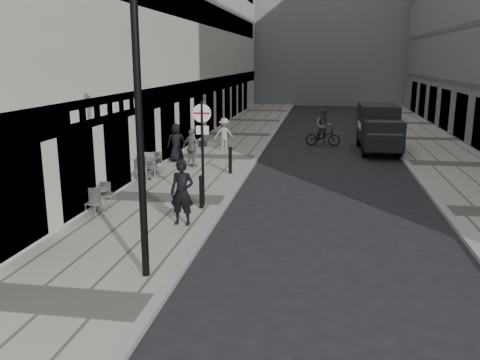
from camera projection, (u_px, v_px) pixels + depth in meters
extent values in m
cube|color=gray|center=(215.00, 158.00, 24.65)|extent=(4.00, 60.00, 0.12)
cube|color=gray|center=(453.00, 165.00, 22.93)|extent=(4.00, 60.00, 0.12)
cube|color=slate|center=(313.00, 3.00, 58.06)|extent=(24.00, 16.00, 22.00)
imported|color=black|center=(182.00, 193.00, 14.29)|extent=(0.71, 0.49, 1.87)
cylinder|color=black|center=(203.00, 154.00, 15.95)|extent=(0.09, 0.09, 3.36)
cylinder|color=white|center=(202.00, 113.00, 15.65)|extent=(0.58, 0.06, 0.58)
cube|color=#B21414|center=(202.00, 113.00, 15.63)|extent=(0.53, 0.04, 0.06)
cube|color=white|center=(202.00, 130.00, 15.80)|extent=(0.40, 0.05, 0.27)
cylinder|color=black|center=(140.00, 141.00, 10.40)|extent=(0.16, 0.16, 5.91)
cylinder|color=black|center=(201.00, 193.00, 15.97)|extent=(0.13, 0.13, 1.00)
cylinder|color=black|center=(230.00, 161.00, 20.87)|extent=(0.14, 0.14, 1.03)
cylinder|color=black|center=(365.00, 149.00, 25.06)|extent=(0.28, 0.76, 0.75)
cylinder|color=black|center=(399.00, 150.00, 24.83)|extent=(0.28, 0.76, 0.75)
cylinder|color=black|center=(359.00, 140.00, 28.14)|extent=(0.28, 0.76, 0.75)
cylinder|color=black|center=(390.00, 140.00, 27.91)|extent=(0.28, 0.76, 0.75)
cube|color=black|center=(377.00, 122.00, 27.05)|extent=(1.94, 3.41, 1.88)
cube|color=black|center=(383.00, 134.00, 24.67)|extent=(1.91, 1.72, 1.32)
cube|color=#1E2328|center=(386.00, 128.00, 23.91)|extent=(1.65, 0.36, 0.69)
imported|color=black|center=(323.00, 137.00, 28.34)|extent=(1.96, 0.82, 1.01)
imported|color=#56555A|center=(323.00, 126.00, 28.19)|extent=(0.98, 0.79, 1.90)
imported|color=slate|center=(192.00, 148.00, 22.03)|extent=(1.07, 0.78, 1.69)
imported|color=gray|center=(224.00, 134.00, 26.07)|extent=(1.09, 0.63, 1.67)
imported|color=black|center=(176.00, 143.00, 23.25)|extent=(1.00, 0.83, 1.76)
cylinder|color=#A3A3A5|center=(101.00, 211.00, 15.74)|extent=(0.41, 0.41, 0.03)
cylinder|color=#A3A3A5|center=(100.00, 200.00, 15.66)|extent=(0.06, 0.06, 0.69)
cylinder|color=#A3A3A5|center=(100.00, 189.00, 15.58)|extent=(0.65, 0.65, 0.03)
cylinder|color=#B1B1B3|center=(154.00, 175.00, 20.66)|extent=(0.43, 0.43, 0.03)
cylinder|color=#B1B1B3|center=(154.00, 166.00, 20.58)|extent=(0.06, 0.06, 0.73)
cylinder|color=#B1B1B3|center=(154.00, 157.00, 20.50)|extent=(0.69, 0.69, 0.03)
cylinder|color=#B9B9BB|center=(147.00, 180.00, 19.79)|extent=(0.49, 0.49, 0.03)
cylinder|color=#B9B9BB|center=(146.00, 169.00, 19.69)|extent=(0.07, 0.07, 0.83)
cylinder|color=#B9B9BB|center=(146.00, 159.00, 19.59)|extent=(0.79, 0.79, 0.03)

